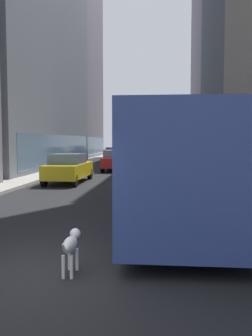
# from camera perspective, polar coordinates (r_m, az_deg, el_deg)

# --- Properties ---
(ground_plane) EXTENTS (120.00, 120.00, 0.00)m
(ground_plane) POSITION_cam_1_polar(r_m,az_deg,el_deg) (41.19, 2.29, 1.01)
(ground_plane) COLOR #232326
(sidewalk_left) EXTENTS (2.40, 110.00, 0.15)m
(sidewalk_left) POSITION_cam_1_polar(r_m,az_deg,el_deg) (41.89, -5.52, 1.15)
(sidewalk_left) COLOR #ADA89E
(sidewalk_left) RESTS_ON ground
(sidewalk_right) EXTENTS (2.40, 110.00, 0.15)m
(sidewalk_right) POSITION_cam_1_polar(r_m,az_deg,el_deg) (41.26, 10.22, 1.06)
(sidewalk_right) COLOR #ADA89E
(sidewalk_right) RESTS_ON ground
(building_left_far) EXTENTS (10.19, 14.42, 37.85)m
(building_left_far) POSITION_cam_1_polar(r_m,az_deg,el_deg) (54.75, -10.56, 21.82)
(building_left_far) COLOR slate
(building_left_far) RESTS_ON ground
(building_right_far) EXTENTS (8.28, 21.04, 39.14)m
(building_right_far) POSITION_cam_1_polar(r_m,az_deg,el_deg) (64.59, 14.71, 19.59)
(building_right_far) COLOR slate
(building_right_far) RESTS_ON ground
(transit_bus) EXTENTS (2.78, 11.53, 3.05)m
(transit_bus) POSITION_cam_1_polar(r_m,az_deg,el_deg) (11.65, 7.89, 1.52)
(transit_bus) COLOR #33478C
(transit_bus) RESTS_ON ground
(car_red_coupe) EXTENTS (1.73, 4.01, 1.62)m
(car_red_coupe) POSITION_cam_1_polar(r_m,az_deg,el_deg) (28.14, -1.67, 1.18)
(car_red_coupe) COLOR red
(car_red_coupe) RESTS_ON ground
(car_grey_wagon) EXTENTS (1.72, 4.77, 1.62)m
(car_grey_wagon) POSITION_cam_1_polar(r_m,az_deg,el_deg) (40.25, -1.79, 2.11)
(car_grey_wagon) COLOR slate
(car_grey_wagon) RESTS_ON ground
(car_yellow_taxi) EXTENTS (1.81, 4.74, 1.62)m
(car_yellow_taxi) POSITION_cam_1_polar(r_m,az_deg,el_deg) (20.59, -8.88, 0.02)
(car_yellow_taxi) COLOR yellow
(car_yellow_taxi) RESTS_ON ground
(car_black_suv) EXTENTS (1.88, 4.06, 1.62)m
(car_black_suv) POSITION_cam_1_polar(r_m,az_deg,el_deg) (52.08, -0.12, 2.60)
(car_black_suv) COLOR black
(car_black_suv) RESTS_ON ground
(car_silver_sedan) EXTENTS (1.83, 4.31, 1.62)m
(car_silver_sedan) POSITION_cam_1_polar(r_m,az_deg,el_deg) (36.48, 6.28, 1.87)
(car_silver_sedan) COLOR #B7BABF
(car_silver_sedan) RESTS_ON ground
(box_truck) EXTENTS (2.30, 7.50, 3.05)m
(box_truck) POSITION_cam_1_polar(r_m,az_deg,el_deg) (27.37, 3.18, 2.87)
(box_truck) COLOR silver
(box_truck) RESTS_ON ground
(dalmatian_dog) EXTENTS (0.22, 0.96, 0.72)m
(dalmatian_dog) POSITION_cam_1_polar(r_m,az_deg,el_deg) (6.65, -8.52, -11.62)
(dalmatian_dog) COLOR white
(dalmatian_dog) RESTS_ON ground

